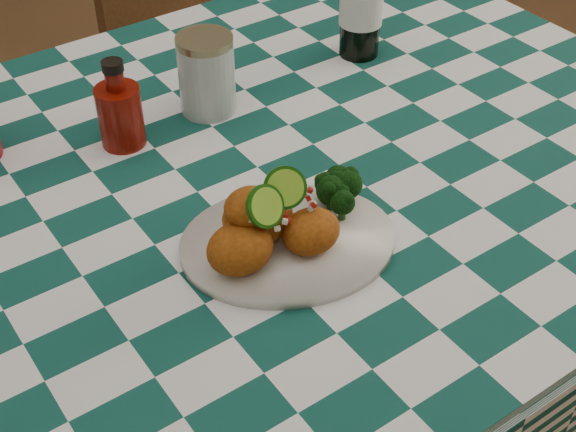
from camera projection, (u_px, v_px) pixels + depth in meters
dining_table at (214, 368)px, 1.40m from camera, size 1.66×1.06×0.79m
plate at (288, 243)px, 1.05m from camera, size 0.35×0.31×0.02m
fried_chicken_pile at (275, 213)px, 1.00m from camera, size 0.16×0.12×0.10m
broccoli_side at (336, 193)px, 1.07m from camera, size 0.07×0.07×0.05m
ketchup_bottle at (118, 104)px, 1.19m from camera, size 0.07×0.07×0.14m
mason_jar at (207, 74)px, 1.26m from camera, size 0.12×0.12×0.13m
wooden_chair_right at (233, 72)px, 1.96m from camera, size 0.49×0.51×1.00m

